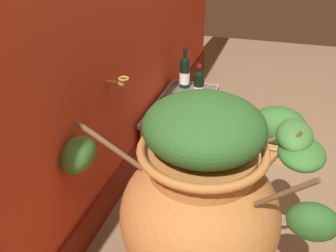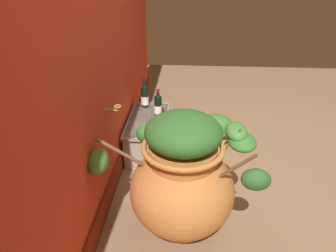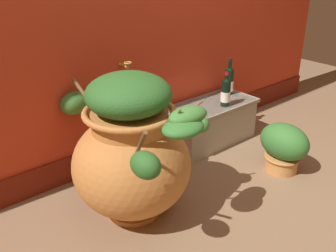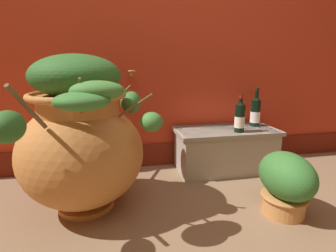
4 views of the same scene
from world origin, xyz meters
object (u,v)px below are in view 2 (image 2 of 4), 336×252
(wine_bottle_middle, at_px, (158,105))
(potted_shrub, at_px, (215,130))
(terracotta_urn, at_px, (182,178))
(wine_bottle_left, at_px, (145,96))

(wine_bottle_middle, relative_size, potted_shrub, 0.75)
(terracotta_urn, bearing_deg, potted_shrub, -15.11)
(potted_shrub, bearing_deg, terracotta_urn, 164.89)
(wine_bottle_left, xyz_separation_m, potted_shrub, (-0.21, -0.74, -0.27))
(terracotta_urn, bearing_deg, wine_bottle_left, 17.90)
(wine_bottle_left, xyz_separation_m, wine_bottle_middle, (-0.22, -0.16, -0.01))
(potted_shrub, bearing_deg, wine_bottle_left, 74.13)
(wine_bottle_middle, distance_m, potted_shrub, 0.63)
(terracotta_urn, distance_m, potted_shrub, 1.19)
(terracotta_urn, relative_size, wine_bottle_middle, 3.95)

